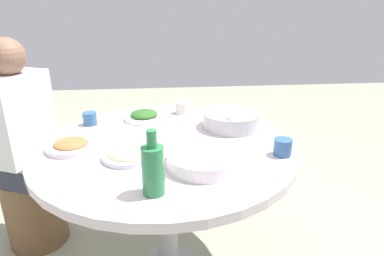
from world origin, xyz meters
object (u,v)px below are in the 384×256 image
object	(u,v)px
rice_bowl	(231,120)
tea_cup_side	(182,108)
tea_cup_near	(283,147)
dish_tofu_braise	(71,145)
dish_greens	(144,116)
round_dining_table	(166,161)
green_bottle	(153,169)
diner_left	(19,123)
soup_bowl	(204,160)
tea_cup_far	(90,119)
dish_noodles	(127,155)
stool_for_diner_left	(35,209)

from	to	relation	value
rice_bowl	tea_cup_side	size ratio (longest dim) A/B	3.73
tea_cup_near	tea_cup_side	xyz separation A→B (m)	(-0.39, 0.61, -0.00)
rice_bowl	dish_tofu_braise	size ratio (longest dim) A/B	1.32
dish_greens	round_dining_table	bearing A→B (deg)	-72.88
green_bottle	diner_left	world-z (taller)	diner_left
dish_tofu_braise	tea_cup_near	size ratio (longest dim) A/B	2.91
soup_bowl	tea_cup_near	world-z (taller)	tea_cup_near
diner_left	dish_greens	bearing A→B (deg)	2.89
rice_bowl	diner_left	distance (m)	1.12
tea_cup_far	tea_cup_side	distance (m)	0.52
dish_noodles	stool_for_diner_left	distance (m)	0.93
green_bottle	dish_greens	bearing A→B (deg)	94.50
tea_cup_near	stool_for_diner_left	xyz separation A→B (m)	(-1.26, 0.49, -0.56)
green_bottle	tea_cup_near	size ratio (longest dim) A/B	3.03
green_bottle	stool_for_diner_left	xyz separation A→B (m)	(-0.72, 0.74, -0.61)
soup_bowl	rice_bowl	bearing A→B (deg)	64.92
rice_bowl	dish_noodles	world-z (taller)	rice_bowl
dish_tofu_braise	diner_left	distance (m)	0.48
tea_cup_side	dish_noodles	bearing A→B (deg)	-115.15
round_dining_table	diner_left	world-z (taller)	diner_left
soup_bowl	dish_tofu_braise	xyz separation A→B (m)	(-0.56, 0.22, -0.01)
dish_noodles	diner_left	distance (m)	0.76
soup_bowl	dish_noodles	distance (m)	0.32
tea_cup_side	dish_tofu_braise	bearing A→B (deg)	-139.17
dish_greens	dish_noodles	xyz separation A→B (m)	(-0.05, -0.49, -0.00)
dish_tofu_braise	tea_cup_near	world-z (taller)	tea_cup_near
rice_bowl	green_bottle	size ratio (longest dim) A/B	1.27
rice_bowl	dish_greens	distance (m)	0.48
round_dining_table	soup_bowl	xyz separation A→B (m)	(0.15, -0.24, 0.12)
tea_cup_side	stool_for_diner_left	bearing A→B (deg)	-172.06
round_dining_table	dish_greens	bearing A→B (deg)	107.12
tea_cup_side	soup_bowl	bearing A→B (deg)	-86.80
dish_greens	tea_cup_far	distance (m)	0.29
tea_cup_near	tea_cup_side	size ratio (longest dim) A/B	0.97
dish_tofu_braise	stool_for_diner_left	bearing A→B (deg)	136.28
round_dining_table	stool_for_diner_left	world-z (taller)	round_dining_table
round_dining_table	dish_tofu_braise	xyz separation A→B (m)	(-0.42, -0.02, 0.11)
rice_bowl	round_dining_table	bearing A→B (deg)	-152.03
tea_cup_far	rice_bowl	bearing A→B (deg)	-8.53
rice_bowl	stool_for_diner_left	size ratio (longest dim) A/B	0.68
dish_greens	stool_for_diner_left	world-z (taller)	dish_greens
dish_greens	tea_cup_far	xyz separation A→B (m)	(-0.28, -0.06, 0.01)
soup_bowl	dish_noodles	xyz separation A→B (m)	(-0.31, 0.10, -0.01)
dish_greens	stool_for_diner_left	size ratio (longest dim) A/B	0.51
round_dining_table	stool_for_diner_left	bearing A→B (deg)	157.50
green_bottle	round_dining_table	bearing A→B (deg)	83.60
tea_cup_far	dish_noodles	bearing A→B (deg)	-61.92
tea_cup_far	stool_for_diner_left	size ratio (longest dim) A/B	0.17
round_dining_table	tea_cup_far	distance (m)	0.50
soup_bowl	green_bottle	distance (m)	0.28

